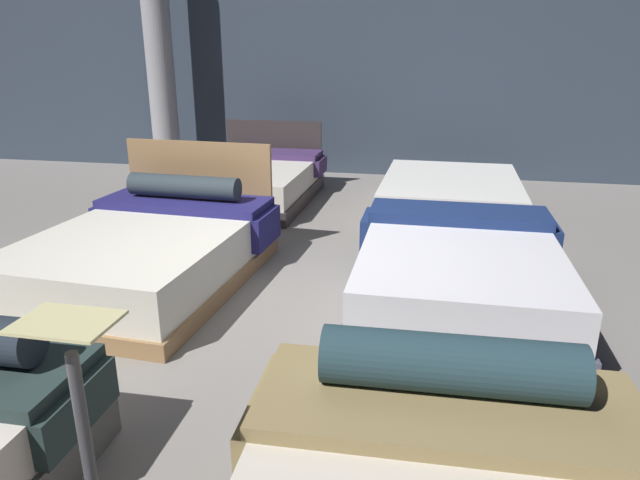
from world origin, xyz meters
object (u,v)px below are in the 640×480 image
object	(u,v)px
bed_4	(253,182)
bed_5	(450,195)
bed_3	(459,276)
support_pillar	(159,55)
bed_2	(149,251)

from	to	relation	value
bed_4	bed_5	distance (m)	2.43
bed_5	bed_4	bearing A→B (deg)	-179.93
bed_3	support_pillar	distance (m)	6.03
bed_5	support_pillar	xyz separation A→B (m)	(-4.21, 1.35, 1.55)
bed_4	bed_3	bearing A→B (deg)	-47.84
bed_4	support_pillar	bearing A→B (deg)	144.50
bed_5	bed_3	bearing A→B (deg)	-88.48
bed_2	bed_3	xyz separation A→B (m)	(2.47, -0.06, -0.00)
bed_2	bed_4	bearing A→B (deg)	92.70
bed_4	support_pillar	size ratio (longest dim) A/B	0.59
bed_2	bed_5	size ratio (longest dim) A/B	1.05
bed_2	bed_4	world-z (taller)	bed_2
support_pillar	bed_4	bearing A→B (deg)	-36.04
bed_2	bed_5	distance (m)	3.61
bed_3	bed_5	size ratio (longest dim) A/B	0.92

